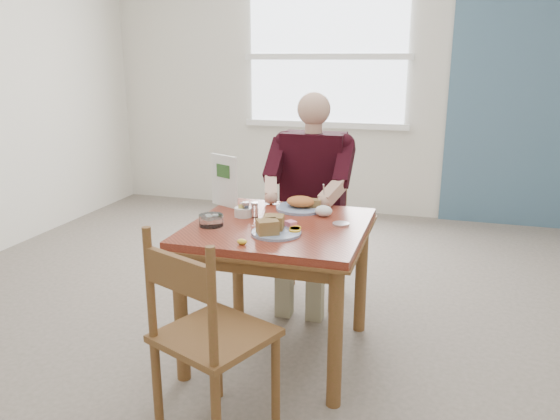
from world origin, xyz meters
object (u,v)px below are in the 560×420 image
(table, at_px, (279,244))
(diner, at_px, (311,184))
(chair_far, at_px, (313,229))
(near_plate, at_px, (274,228))
(chair_near, at_px, (207,337))
(far_plate, at_px, (302,204))

(table, bearing_deg, diner, 90.00)
(chair_far, distance_m, diner, 0.34)
(near_plate, bearing_deg, diner, 91.77)
(table, relative_size, chair_far, 0.97)
(chair_far, distance_m, chair_near, 1.56)
(near_plate, xyz_separation_m, far_plate, (0.02, 0.48, -0.00))
(table, distance_m, chair_far, 0.81)
(chair_far, relative_size, far_plate, 3.19)
(far_plate, bearing_deg, chair_near, -96.54)
(table, height_order, chair_far, chair_far)
(diner, bearing_deg, table, -90.00)
(table, xyz_separation_m, chair_near, (-0.08, -0.76, -0.16))
(table, xyz_separation_m, chair_far, (0.00, 0.80, -0.16))
(diner, xyz_separation_m, near_plate, (0.03, -0.87, -0.03))
(table, relative_size, near_plate, 2.84)
(table, relative_size, diner, 0.66)
(near_plate, bearing_deg, chair_near, -100.06)
(chair_near, bearing_deg, diner, 86.94)
(chair_far, bearing_deg, near_plate, -88.39)
(chair_far, bearing_deg, far_plate, -84.77)
(table, xyz_separation_m, far_plate, (0.04, 0.31, 0.14))
(table, relative_size, chair_near, 0.97)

